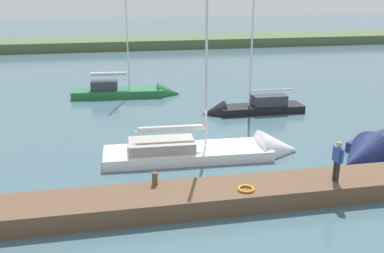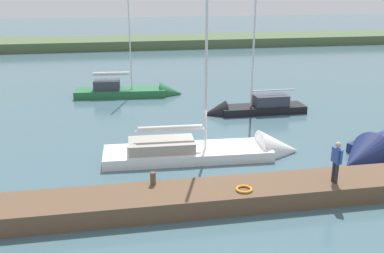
% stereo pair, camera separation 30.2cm
% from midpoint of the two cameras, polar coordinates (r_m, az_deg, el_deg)
% --- Properties ---
extents(ground_plane, '(200.00, 200.00, 0.00)m').
position_cam_midpoint_polar(ground_plane, '(22.60, 4.53, -3.48)').
color(ground_plane, '#42606B').
extents(far_shoreline, '(180.00, 8.00, 2.40)m').
position_cam_midpoint_polar(far_shoreline, '(62.54, -5.23, 10.46)').
color(far_shoreline, '#4C603D').
rests_on(far_shoreline, ground_plane).
extents(dock_pier, '(27.08, 2.13, 0.75)m').
position_cam_midpoint_polar(dock_pier, '(17.78, 8.95, -8.60)').
color(dock_pier, brown).
rests_on(dock_pier, ground_plane).
extents(mooring_post_far, '(0.22, 0.22, 0.51)m').
position_cam_midpoint_polar(mooring_post_far, '(17.35, -4.65, -6.80)').
color(mooring_post_far, brown).
rests_on(mooring_post_far, dock_pier).
extents(life_ring_buoy, '(0.66, 0.66, 0.10)m').
position_cam_midpoint_polar(life_ring_buoy, '(17.03, 7.37, -8.17)').
color(life_ring_buoy, orange).
rests_on(life_ring_buoy, dock_pier).
extents(sailboat_far_right, '(6.94, 1.69, 8.65)m').
position_cam_midpoint_polar(sailboat_far_right, '(29.62, 7.87, 2.19)').
color(sailboat_far_right, black).
rests_on(sailboat_far_right, ground_plane).
extents(sailboat_inner_slip, '(10.01, 2.67, 11.52)m').
position_cam_midpoint_polar(sailboat_inner_slip, '(22.05, 3.99, -3.42)').
color(sailboat_inner_slip, white).
rests_on(sailboat_inner_slip, ground_plane).
extents(sailboat_outer_mooring, '(8.39, 2.54, 9.20)m').
position_cam_midpoint_polar(sailboat_outer_mooring, '(34.31, -7.29, 4.33)').
color(sailboat_outer_mooring, '#236638').
rests_on(sailboat_outer_mooring, ground_plane).
extents(person_on_dock, '(0.25, 0.65, 1.71)m').
position_cam_midpoint_polar(person_on_dock, '(18.16, 18.92, -4.08)').
color(person_on_dock, '#28282D').
rests_on(person_on_dock, dock_pier).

